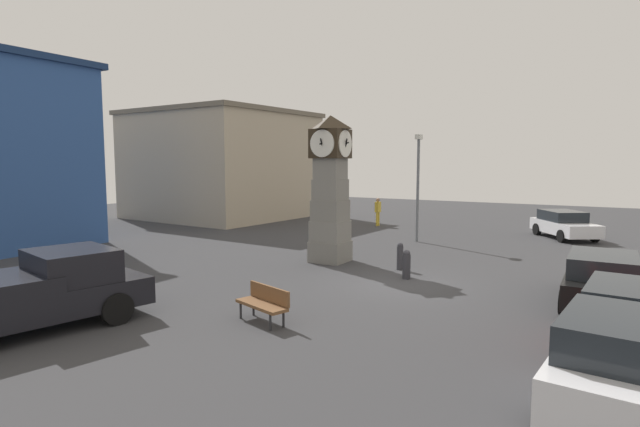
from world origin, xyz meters
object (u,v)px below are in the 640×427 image
(car_silver_hatch, at_px, (282,206))
(pedestrian_crossing_lot, at_px, (378,210))
(bollard_near_tower, at_px, (407,264))
(bench, at_px, (264,302))
(clock_tower, at_px, (330,189))
(bollard_mid_row, at_px, (400,256))
(car_near_tower, at_px, (633,319))
(car_far_lot, at_px, (564,224))
(street_lamp_near_road, at_px, (418,179))
(car_navy_sedan, at_px, (626,362))
(pickup_truck, at_px, (35,292))
(car_by_building, at_px, (602,279))

(car_silver_hatch, height_order, pedestrian_crossing_lot, pedestrian_crossing_lot)
(car_silver_hatch, xyz_separation_m, pedestrian_crossing_lot, (-1.41, -8.25, 0.20))
(pedestrian_crossing_lot, bearing_deg, bollard_near_tower, -152.42)
(car_silver_hatch, height_order, bench, car_silver_hatch)
(bollard_near_tower, bearing_deg, clock_tower, 70.75)
(bollard_mid_row, bearing_deg, car_near_tower, -126.64)
(car_far_lot, height_order, street_lamp_near_road, street_lamp_near_road)
(car_far_lot, xyz_separation_m, pedestrian_crossing_lot, (-0.27, 10.54, 0.27))
(clock_tower, height_order, bollard_mid_row, clock_tower)
(street_lamp_near_road, bearing_deg, car_silver_hatch, 63.68)
(bollard_mid_row, height_order, bench, bollard_mid_row)
(clock_tower, distance_m, car_near_tower, 11.77)
(bollard_mid_row, bearing_deg, street_lamp_near_road, 14.00)
(pedestrian_crossing_lot, bearing_deg, bench, -164.76)
(car_navy_sedan, relative_size, pickup_truck, 0.79)
(car_navy_sedan, bearing_deg, car_near_tower, -3.86)
(car_near_tower, distance_m, pickup_truck, 13.45)
(bench, xyz_separation_m, pedestrian_crossing_lot, (18.87, 5.14, 0.48))
(clock_tower, height_order, car_far_lot, clock_tower)
(car_by_building, distance_m, pedestrian_crossing_lot, 18.07)
(bollard_mid_row, relative_size, car_by_building, 0.23)
(pedestrian_crossing_lot, bearing_deg, car_navy_sedan, -146.62)
(bench, bearing_deg, clock_tower, 16.84)
(bollard_mid_row, bearing_deg, bench, 174.40)
(car_far_lot, height_order, pickup_truck, pickup_truck)
(bollard_near_tower, bearing_deg, car_far_lot, -16.99)
(car_far_lot, relative_size, car_silver_hatch, 1.13)
(car_far_lot, distance_m, street_lamp_near_road, 8.43)
(clock_tower, relative_size, bollard_near_tower, 5.80)
(car_silver_hatch, xyz_separation_m, pickup_truck, (-23.52, -9.00, 0.13))
(bollard_near_tower, distance_m, car_navy_sedan, 9.37)
(clock_tower, xyz_separation_m, pedestrian_crossing_lot, (11.33, 2.86, -1.92))
(bollard_mid_row, xyz_separation_m, car_near_tower, (-5.36, -7.21, 0.26))
(clock_tower, height_order, car_by_building, clock_tower)
(bollard_near_tower, height_order, car_near_tower, car_near_tower)
(bollard_mid_row, bearing_deg, pickup_truck, 154.45)
(bollard_near_tower, height_order, car_navy_sedan, car_navy_sedan)
(bollard_near_tower, distance_m, pedestrian_crossing_lot, 14.27)
(car_far_lot, bearing_deg, pedestrian_crossing_lot, 91.46)
(bench, bearing_deg, bollard_near_tower, -13.16)
(street_lamp_near_road, bearing_deg, clock_tower, 168.25)
(car_far_lot, bearing_deg, bench, 164.24)
(clock_tower, relative_size, car_near_tower, 1.39)
(car_by_building, relative_size, car_far_lot, 1.01)
(car_navy_sedan, relative_size, car_by_building, 0.97)
(car_by_building, relative_size, bench, 2.65)
(pedestrian_crossing_lot, bearing_deg, car_near_tower, -141.99)
(bollard_near_tower, height_order, car_silver_hatch, car_silver_hatch)
(car_navy_sedan, bearing_deg, bench, 84.83)
(clock_tower, height_order, car_silver_hatch, clock_tower)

